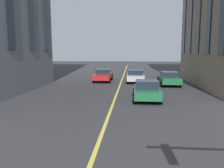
# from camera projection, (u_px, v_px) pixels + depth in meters

# --- Properties ---
(lane_centre_line) EXTENTS (80.00, 0.16, 0.01)m
(lane_centre_line) POSITION_uv_depth(u_px,v_px,m) (115.00, 99.00, 16.42)
(lane_centre_line) COLOR #D8C64C
(lane_centre_line) RESTS_ON ground_plane
(car_green_oncoming) EXTENTS (4.40, 1.95, 1.37)m
(car_green_oncoming) POSITION_uv_depth(u_px,v_px,m) (169.00, 78.00, 23.14)
(car_green_oncoming) COLOR #1E6038
(car_green_oncoming) RESTS_ON ground_plane
(car_green_mid) EXTENTS (3.90, 1.89, 1.40)m
(car_green_mid) POSITION_uv_depth(u_px,v_px,m) (147.00, 90.00, 16.10)
(car_green_mid) COLOR #1E6038
(car_green_mid) RESTS_ON ground_plane
(car_silver_far) EXTENTS (4.40, 1.95, 1.37)m
(car_silver_far) POSITION_uv_depth(u_px,v_px,m) (135.00, 76.00, 25.34)
(car_silver_far) COLOR #B7BABF
(car_silver_far) RESTS_ON ground_plane
(car_red_parked_a) EXTENTS (4.40, 1.95, 1.37)m
(car_red_parked_a) POSITION_uv_depth(u_px,v_px,m) (103.00, 75.00, 26.21)
(car_red_parked_a) COLOR #B21E1E
(car_red_parked_a) RESTS_ON ground_plane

